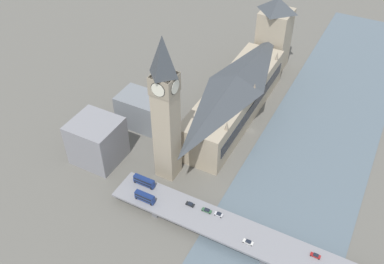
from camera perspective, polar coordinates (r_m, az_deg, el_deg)
name	(u,v)px	position (r m, az deg, el deg)	size (l,w,h in m)	color
ground_plane	(252,131)	(251.95, 7.99, 0.12)	(600.00, 600.00, 0.00)	#605E56
river_water	(314,151)	(246.15, 15.94, -2.46)	(61.52, 360.00, 0.30)	slate
parliament_hall	(235,97)	(252.78, 5.77, 4.72)	(24.81, 100.07, 29.40)	tan
clock_tower	(166,108)	(197.65, -3.55, 3.15)	(11.40, 11.40, 79.61)	tan
victoria_tower	(274,34)	(299.08, 10.88, 12.74)	(19.87, 19.87, 54.56)	tan
road_bridge	(270,246)	(194.56, 10.31, -14.77)	(155.04, 16.97, 5.26)	slate
double_decker_bus_lead	(145,197)	(204.98, -6.32, -8.61)	(10.10, 2.58, 4.76)	navy
double_decker_bus_mid	(144,181)	(211.81, -6.41, -6.52)	(11.27, 2.59, 4.69)	navy
car_northbound_lead	(207,210)	(201.27, 1.98, -10.41)	(4.78, 1.84, 1.39)	#2D5638
car_northbound_mid	(315,256)	(194.23, 16.14, -15.54)	(4.34, 1.75, 1.34)	maroon
car_northbound_tail	(190,204)	(203.53, -0.24, -9.60)	(4.20, 1.94, 1.30)	black
car_southbound_lead	(219,214)	(200.06, 3.59, -10.90)	(4.00, 1.90, 1.49)	silver
car_southbound_mid	(248,242)	(192.42, 7.50, -14.34)	(4.69, 1.85, 1.32)	silver
city_block_west	(142,110)	(250.72, -6.74, 2.92)	(25.78, 18.36, 19.62)	slate
city_block_center	(97,141)	(230.44, -12.55, -1.16)	(24.39, 22.78, 24.43)	gray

